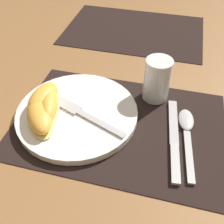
% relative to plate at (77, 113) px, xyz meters
% --- Properties ---
extents(ground_plane, '(3.00, 3.00, 0.00)m').
position_rel_plate_xyz_m(ground_plane, '(0.10, 0.00, -0.01)').
color(ground_plane, olive).
extents(placemat, '(0.46, 0.31, 0.00)m').
position_rel_plate_xyz_m(placemat, '(0.10, 0.00, -0.01)').
color(placemat, black).
rests_on(placemat, ground_plane).
extents(placemat_far, '(0.46, 0.31, 0.00)m').
position_rel_plate_xyz_m(placemat_far, '(0.05, 0.44, -0.01)').
color(placemat_far, black).
rests_on(placemat_far, ground_plane).
extents(plate, '(0.27, 0.27, 0.02)m').
position_rel_plate_xyz_m(plate, '(0.00, 0.00, 0.00)').
color(plate, white).
rests_on(plate, placemat).
extents(juice_glass, '(0.06, 0.06, 0.10)m').
position_rel_plate_xyz_m(juice_glass, '(0.16, 0.11, 0.04)').
color(juice_glass, silver).
rests_on(juice_glass, placemat).
extents(knife, '(0.04, 0.22, 0.01)m').
position_rel_plate_xyz_m(knife, '(0.22, -0.02, -0.01)').
color(knife, '#BCBCC1').
rests_on(knife, placemat).
extents(spoon, '(0.05, 0.19, 0.01)m').
position_rel_plate_xyz_m(spoon, '(0.24, 0.02, -0.00)').
color(spoon, '#BCBCC1').
rests_on(spoon, placemat).
extents(fork, '(0.19, 0.09, 0.00)m').
position_rel_plate_xyz_m(fork, '(0.01, -0.01, 0.01)').
color(fork, '#BCBCC1').
rests_on(fork, plate).
extents(citrus_wedge_0, '(0.06, 0.11, 0.04)m').
position_rel_plate_xyz_m(citrus_wedge_0, '(-0.08, -0.00, 0.03)').
color(citrus_wedge_0, '#F4DB84').
rests_on(citrus_wedge_0, plate).
extents(citrus_wedge_1, '(0.07, 0.12, 0.04)m').
position_rel_plate_xyz_m(citrus_wedge_1, '(-0.06, -0.02, 0.02)').
color(citrus_wedge_1, '#F4DB84').
rests_on(citrus_wedge_1, plate).
extents(citrus_wedge_2, '(0.11, 0.13, 0.04)m').
position_rel_plate_xyz_m(citrus_wedge_2, '(-0.06, -0.05, 0.02)').
color(citrus_wedge_2, '#F4DB84').
rests_on(citrus_wedge_2, plate).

